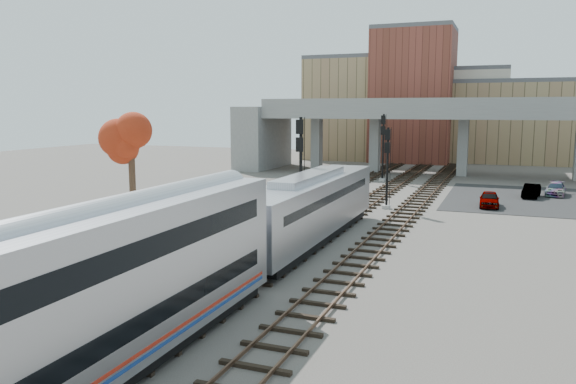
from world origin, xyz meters
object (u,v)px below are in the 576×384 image
Objects in this scene: signal_mast_mid at (387,170)px; signal_mast_far at (383,147)px; signal_mast_near at (300,172)px; coach at (3,336)px; locomotive at (310,207)px; car_c at (556,189)px; car_a at (489,199)px; car_b at (531,191)px; tree at (131,143)px.

signal_mast_mid is 18.28m from signal_mast_far.
coach is at bearing -85.49° from signal_mast_near.
car_c is (15.63, 26.49, -1.63)m from locomotive.
signal_mast_near is at bearing -90.00° from signal_mast_far.
car_a is 0.93× the size of car_c.
locomotive is 27.77m from car_b.
signal_mast_far is at bearing 93.83° from locomotive.
car_b is at bearing 52.50° from signal_mast_near.
locomotive reaches higher than car_a.
car_a is at bearing 76.07° from coach.
car_b is (3.48, 6.78, -0.04)m from car_a.
signal_mast_far is 18.68m from car_c.
car_a is at bearing -49.16° from signal_mast_far.
car_a is (9.94, 40.08, -2.10)m from coach.
car_a reaches higher than car_b.
tree is 2.15× the size of car_b.
signal_mast_near reaches higher than car_c.
tree is at bearing -126.79° from car_b.
signal_mast_near reaches higher than locomotive.
locomotive is 30.80m from car_c.
signal_mast_far is (-4.10, 17.81, 0.63)m from signal_mast_mid.
car_a is at bearing 40.07° from tree.
car_c is (17.73, 22.47, -3.28)m from signal_mast_near.
locomotive is 5.07× the size of car_b.
car_b is at bearing -127.72° from car_c.
signal_mast_far is at bearing 102.97° from signal_mast_mid.
coach is 24.88m from tree.
coach is 26.74m from signal_mast_near.
car_c is at bearing 44.81° from tree.
signal_mast_mid is 0.88× the size of signal_mast_far.
tree is at bearing -133.92° from signal_mast_mid.
signal_mast_mid is 15.84m from car_b.
signal_mast_mid reaches higher than locomotive.
car_a is (9.94, 17.47, -1.58)m from locomotive.
signal_mast_near reaches higher than signal_mast_mid.
car_b is 3.14m from car_c.
car_b is at bearing 61.04° from locomotive.
signal_mast_near is at bearing -119.04° from car_b.
coach is 51.57m from car_c.
signal_mast_mid is (4.10, 9.57, -0.64)m from signal_mast_near.
signal_mast_mid is at bearing 81.63° from locomotive.
car_a is 10.66m from car_c.
tree is (-12.21, 21.44, 3.18)m from coach.
tree reaches higher than locomotive.
car_b is at bearing -24.73° from signal_mast_far.
signal_mast_mid is 18.94m from car_c.
locomotive is at bearing -98.37° from signal_mast_mid.
signal_mast_near is at bearing 94.51° from coach.
locomotive is at bearing -86.17° from signal_mast_far.
coach is 5.99× the size of car_c.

